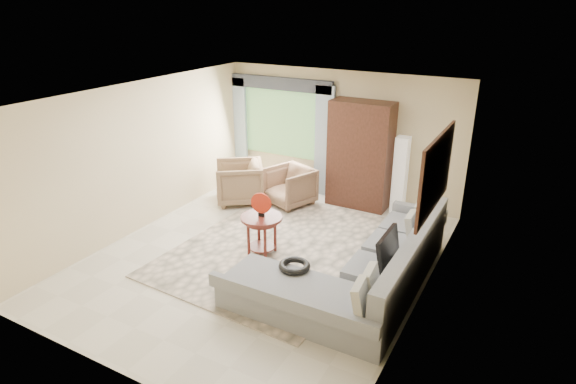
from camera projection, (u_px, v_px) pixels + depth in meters
The scene contains 17 objects.
ground at pixel (264, 256), 7.77m from camera, with size 6.00×6.00×0.00m, color silver.
area_rug at pixel (281, 247), 8.04m from camera, with size 3.00×4.00×0.02m, color beige.
sectional_sofa at pixel (366, 275), 6.72m from camera, with size 2.30×3.46×0.90m.
tv_screen at pixel (388, 250), 6.50m from camera, with size 0.06×0.74×0.48m, color black.
garden_hose at pixel (294, 266), 6.44m from camera, with size 0.43×0.43×0.09m, color black.
coffee_table at pixel (262, 234), 7.73m from camera, with size 0.67×0.67×0.67m.
red_disc at pixel (261, 203), 7.52m from camera, with size 0.34×0.34×0.03m, color #B72712.
armchair_left at pixel (239, 182), 9.72m from camera, with size 0.90×0.93×0.84m, color brown.
armchair_right at pixel (290, 186), 9.61m from camera, with size 0.82×0.84×0.77m, color #866549.
potted_plant at pixel (233, 171), 10.73m from camera, with size 0.54×0.46×0.60m, color #999999.
armoire at pixel (360, 155), 9.34m from camera, with size 1.20×0.55×2.10m, color black.
floor_lamp at pixel (400, 175), 9.15m from camera, with size 0.24×0.24×1.50m, color silver.
window at pixel (282, 123), 10.26m from camera, with size 1.80×0.04×1.40m, color #669E59.
curtain_left at pixel (239, 130), 10.75m from camera, with size 0.40×0.08×2.30m, color #9EB7CC.
curtain_right at pixel (324, 142), 9.82m from camera, with size 0.40×0.08×2.30m, color #9EB7CC.
valance at pixel (280, 83), 9.89m from camera, with size 2.40×0.12×0.26m, color #1E232D.
wall_mirror at pixel (436, 173), 6.30m from camera, with size 0.05×1.70×1.05m.
Camera 1 is at (3.63, -5.79, 3.87)m, focal length 30.00 mm.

